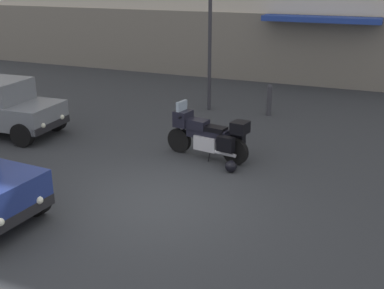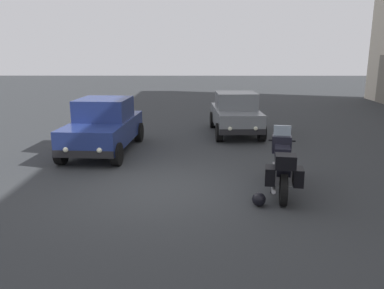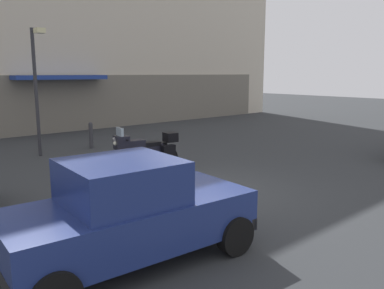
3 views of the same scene
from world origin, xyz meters
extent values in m
plane|color=#2D3033|center=(0.00, 0.00, 0.00)|extent=(80.00, 80.00, 0.00)
cylinder|color=black|center=(-0.69, 2.87, 0.32)|extent=(0.65, 0.25, 0.64)
cylinder|color=black|center=(0.91, 2.60, 0.32)|extent=(0.65, 0.25, 0.64)
cylinder|color=#B7B7BC|center=(-0.67, 2.87, 0.75)|extent=(0.33, 0.12, 0.68)
cube|color=#B7B7BC|center=(0.15, 2.73, 0.42)|extent=(0.66, 0.50, 0.36)
cube|color=black|center=(0.15, 2.73, 0.66)|extent=(1.13, 0.46, 0.28)
cube|color=black|center=(-0.14, 2.78, 0.84)|extent=(0.57, 0.42, 0.24)
cube|color=black|center=(0.35, 2.70, 0.80)|extent=(0.60, 0.39, 0.12)
cube|color=black|center=(-0.57, 2.85, 0.92)|extent=(0.43, 0.49, 0.40)
cube|color=#8C9EAD|center=(-0.61, 2.86, 1.22)|extent=(0.15, 0.41, 0.28)
sphere|color=#EAEACC|center=(-0.75, 2.89, 0.92)|extent=(0.14, 0.14, 0.14)
cylinder|color=black|center=(-0.49, 2.84, 1.02)|extent=(0.14, 0.62, 0.04)
cylinder|color=#B7B7BC|center=(0.71, 2.43, 0.30)|extent=(0.56, 0.18, 0.09)
cube|color=black|center=(0.74, 2.35, 0.58)|extent=(0.43, 0.26, 0.36)
cube|color=black|center=(0.84, 2.90, 0.58)|extent=(0.43, 0.26, 0.36)
cube|color=black|center=(1.01, 2.59, 0.95)|extent=(0.42, 0.45, 0.28)
cylinder|color=black|center=(0.27, 2.53, 0.15)|extent=(0.04, 0.13, 0.29)
sphere|color=black|center=(0.97, 2.10, 0.14)|extent=(0.28, 0.28, 0.28)
cube|color=navy|center=(-3.32, -2.00, 0.66)|extent=(3.90, 1.90, 0.68)
cube|color=navy|center=(-3.47, -1.99, 1.32)|extent=(1.70, 1.61, 0.64)
cube|color=#8C9EAD|center=(-2.73, -2.04, 1.32)|extent=(0.15, 1.39, 0.54)
cube|color=#8C9EAD|center=(-4.22, -1.94, 1.32)|extent=(0.15, 1.39, 0.51)
cube|color=black|center=(-1.48, -2.13, 0.42)|extent=(0.23, 1.64, 0.20)
cube|color=black|center=(-5.17, -1.88, 0.42)|extent=(0.23, 1.64, 0.20)
cylinder|color=black|center=(-1.82, -1.32, 0.32)|extent=(0.65, 0.26, 0.64)
cylinder|color=black|center=(-1.93, -2.88, 0.32)|extent=(0.65, 0.26, 0.64)
cylinder|color=black|center=(-4.72, -1.12, 0.32)|extent=(0.65, 0.26, 0.64)
cylinder|color=black|center=(-4.82, -2.68, 0.32)|extent=(0.65, 0.26, 0.64)
sphere|color=silver|center=(-1.40, -1.68, 0.54)|extent=(0.14, 0.14, 0.14)
sphere|color=silver|center=(-1.46, -2.58, 0.54)|extent=(0.14, 0.14, 0.14)
cube|color=slate|center=(-5.97, 2.34, 0.64)|extent=(3.46, 1.69, 0.64)
cube|color=slate|center=(-5.97, 2.34, 1.26)|extent=(1.45, 1.49, 0.60)
cube|color=#8C9EAD|center=(-5.32, 2.36, 1.26)|extent=(0.11, 1.33, 0.51)
cube|color=#8C9EAD|center=(-6.62, 2.31, 1.26)|extent=(0.11, 1.33, 0.48)
cube|color=black|center=(-4.32, 2.40, 0.42)|extent=(0.18, 1.56, 0.20)
cube|color=black|center=(-7.62, 2.28, 0.42)|extent=(0.18, 1.56, 0.20)
cylinder|color=black|center=(-4.75, 3.13, 0.32)|extent=(0.65, 0.24, 0.64)
cylinder|color=black|center=(-4.70, 1.65, 0.32)|extent=(0.65, 0.24, 0.64)
cylinder|color=black|center=(-7.25, 3.03, 0.32)|extent=(0.65, 0.24, 0.64)
cylinder|color=black|center=(-7.19, 1.55, 0.32)|extent=(0.65, 0.24, 0.64)
sphere|color=silver|center=(-4.29, 2.83, 0.54)|extent=(0.14, 0.14, 0.14)
sphere|color=silver|center=(-4.26, 1.98, 0.54)|extent=(0.14, 0.14, 0.14)
camera|label=1|loc=(4.15, -7.88, 4.40)|focal=45.50mm
camera|label=2|loc=(8.25, 0.79, 3.08)|focal=35.95mm
camera|label=3|loc=(-6.39, -6.95, 2.90)|focal=36.95mm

